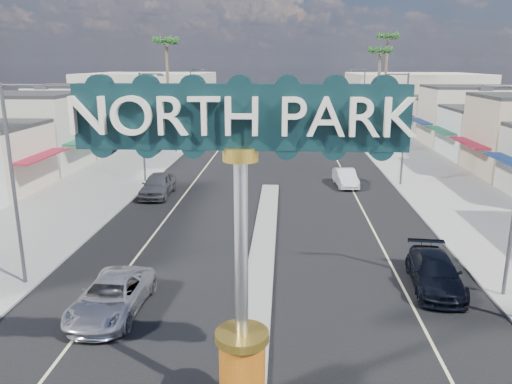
# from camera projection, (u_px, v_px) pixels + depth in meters

# --- Properties ---
(ground) EXTENTS (160.00, 160.00, 0.00)m
(ground) POSITION_uv_depth(u_px,v_px,m) (271.00, 184.00, 41.44)
(ground) COLOR gray
(ground) RESTS_ON ground
(road) EXTENTS (20.00, 120.00, 0.01)m
(road) POSITION_uv_depth(u_px,v_px,m) (271.00, 184.00, 41.43)
(road) COLOR black
(road) RESTS_ON ground
(median_island) EXTENTS (1.30, 30.00, 0.16)m
(median_island) POSITION_uv_depth(u_px,v_px,m) (262.00, 255.00, 25.96)
(median_island) COLOR gray
(median_island) RESTS_ON ground
(sidewalk_left) EXTENTS (8.00, 120.00, 0.12)m
(sidewalk_left) POSITION_uv_depth(u_px,v_px,m) (106.00, 181.00, 42.21)
(sidewalk_left) COLOR gray
(sidewalk_left) RESTS_ON ground
(sidewalk_right) EXTENTS (8.00, 120.00, 0.12)m
(sidewalk_right) POSITION_uv_depth(u_px,v_px,m) (443.00, 185.00, 40.63)
(sidewalk_right) COLOR gray
(sidewalk_right) RESTS_ON ground
(storefront_row_left) EXTENTS (12.00, 42.00, 6.00)m
(storefront_row_left) POSITION_uv_depth(u_px,v_px,m) (56.00, 126.00, 54.59)
(storefront_row_left) COLOR beige
(storefront_row_left) RESTS_ON ground
(storefront_row_right) EXTENTS (12.00, 42.00, 6.00)m
(storefront_row_right) POSITION_uv_depth(u_px,v_px,m) (505.00, 130.00, 51.87)
(storefront_row_right) COLOR #B7B29E
(storefront_row_right) RESTS_ON ground
(backdrop_far_left) EXTENTS (20.00, 20.00, 8.00)m
(backdrop_far_left) POSITION_uv_depth(u_px,v_px,m) (150.00, 97.00, 85.13)
(backdrop_far_left) COLOR #B7B29E
(backdrop_far_left) RESTS_ON ground
(backdrop_far_right) EXTENTS (20.00, 20.00, 8.00)m
(backdrop_far_right) POSITION_uv_depth(u_px,v_px,m) (412.00, 98.00, 82.64)
(backdrop_far_right) COLOR beige
(backdrop_far_right) RESTS_ON ground
(gateway_sign) EXTENTS (8.20, 1.50, 9.15)m
(gateway_sign) POSITION_uv_depth(u_px,v_px,m) (241.00, 217.00, 12.87)
(gateway_sign) COLOR orange
(gateway_sign) RESTS_ON median_island
(traffic_signal_left) EXTENTS (5.09, 0.45, 6.00)m
(traffic_signal_left) POSITION_uv_depth(u_px,v_px,m) (191.00, 114.00, 54.39)
(traffic_signal_left) COLOR #47474C
(traffic_signal_left) RESTS_ON ground
(traffic_signal_right) EXTENTS (5.09, 0.45, 6.00)m
(traffic_signal_right) POSITION_uv_depth(u_px,v_px,m) (361.00, 115.00, 53.35)
(traffic_signal_right) COLOR #47474C
(traffic_signal_right) RESTS_ON ground
(streetlight_l_near) EXTENTS (2.03, 0.22, 9.00)m
(streetlight_l_near) POSITION_uv_depth(u_px,v_px,m) (16.00, 176.00, 21.43)
(streetlight_l_near) COLOR #47474C
(streetlight_l_near) RESTS_ON ground
(streetlight_l_mid) EXTENTS (2.03, 0.22, 9.00)m
(streetlight_l_mid) POSITION_uv_depth(u_px,v_px,m) (144.00, 122.00, 40.74)
(streetlight_l_mid) COLOR #47474C
(streetlight_l_mid) RESTS_ON ground
(streetlight_l_far) EXTENTS (2.03, 0.22, 9.00)m
(streetlight_l_far) POSITION_uv_depth(u_px,v_px,m) (193.00, 101.00, 61.99)
(streetlight_l_far) COLOR #47474C
(streetlight_l_far) RESTS_ON ground
(streetlight_r_mid) EXTENTS (2.03, 0.22, 9.00)m
(streetlight_r_mid) POSITION_uv_depth(u_px,v_px,m) (403.00, 124.00, 39.56)
(streetlight_r_mid) COLOR #47474C
(streetlight_r_mid) RESTS_ON ground
(streetlight_r_far) EXTENTS (2.03, 0.22, 9.00)m
(streetlight_r_far) POSITION_uv_depth(u_px,v_px,m) (362.00, 102.00, 60.81)
(streetlight_r_far) COLOR #47474C
(streetlight_r_far) RESTS_ON ground
(palm_left_far) EXTENTS (2.60, 2.60, 13.10)m
(palm_left_far) POSITION_uv_depth(u_px,v_px,m) (166.00, 47.00, 58.58)
(palm_left_far) COLOR brown
(palm_left_far) RESTS_ON ground
(palm_right_mid) EXTENTS (2.60, 2.60, 12.10)m
(palm_right_mid) POSITION_uv_depth(u_px,v_px,m) (380.00, 55.00, 63.13)
(palm_right_mid) COLOR brown
(palm_right_mid) RESTS_ON ground
(palm_right_far) EXTENTS (2.60, 2.60, 14.10)m
(palm_right_far) POSITION_uv_depth(u_px,v_px,m) (388.00, 43.00, 68.36)
(palm_right_far) COLOR brown
(palm_right_far) RESTS_ON ground
(suv_left) EXTENTS (2.58, 5.30, 1.45)m
(suv_left) POSITION_uv_depth(u_px,v_px,m) (112.00, 297.00, 19.93)
(suv_left) COLOR #BABABF
(suv_left) RESTS_ON ground
(suv_right) EXTENTS (2.45, 5.20, 1.47)m
(suv_right) POSITION_uv_depth(u_px,v_px,m) (435.00, 272.00, 22.22)
(suv_right) COLOR black
(suv_right) RESTS_ON ground
(car_parked_left) EXTENTS (2.08, 5.10, 1.73)m
(car_parked_left) POSITION_uv_depth(u_px,v_px,m) (158.00, 185.00, 37.51)
(car_parked_left) COLOR #5B5B5F
(car_parked_left) RESTS_ON ground
(car_parked_right) EXTENTS (1.84, 4.37, 1.40)m
(car_parked_right) POSITION_uv_depth(u_px,v_px,m) (345.00, 178.00, 40.52)
(car_parked_right) COLOR silver
(car_parked_right) RESTS_ON ground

